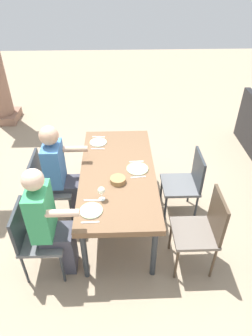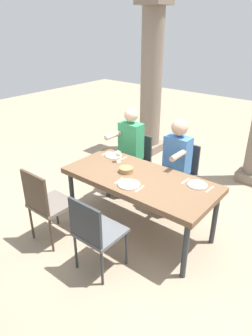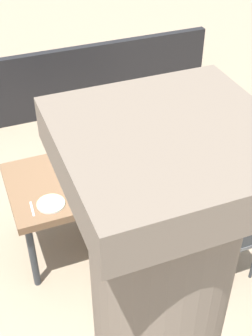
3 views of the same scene
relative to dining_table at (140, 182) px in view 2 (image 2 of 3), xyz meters
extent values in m
plane|color=gray|center=(0.00, 0.00, -0.69)|extent=(16.00, 16.00, 0.00)
cube|color=brown|center=(0.00, 0.00, 0.03)|extent=(1.85, 0.86, 0.07)
cylinder|color=#2D3338|center=(-0.84, 0.35, -0.35)|extent=(0.06, 0.06, 0.69)
cylinder|color=#2D3338|center=(0.84, 0.35, -0.35)|extent=(0.06, 0.06, 0.69)
cylinder|color=#2D3338|center=(-0.84, -0.35, -0.35)|extent=(0.06, 0.06, 0.69)
cylinder|color=#2D3338|center=(0.84, -0.35, -0.35)|extent=(0.06, 0.06, 0.69)
cube|color=#5B5E61|center=(-0.71, 0.77, -0.24)|extent=(0.44, 0.44, 0.04)
cube|color=#2D3338|center=(-0.71, 0.97, -0.04)|extent=(0.42, 0.03, 0.41)
cylinder|color=#2D3338|center=(-0.90, 0.58, -0.48)|extent=(0.03, 0.03, 0.43)
cylinder|color=#2D3338|center=(-0.52, 0.58, -0.48)|extent=(0.03, 0.03, 0.43)
cylinder|color=#2D3338|center=(-0.90, 0.96, -0.48)|extent=(0.03, 0.03, 0.43)
cylinder|color=#2D3338|center=(-0.52, 0.96, -0.48)|extent=(0.03, 0.03, 0.43)
cube|color=#6A6158|center=(-0.71, -0.77, -0.22)|extent=(0.44, 0.44, 0.04)
cube|color=#473828|center=(-0.71, -0.97, 0.02)|extent=(0.42, 0.03, 0.48)
cylinder|color=#473828|center=(-0.52, -0.58, -0.46)|extent=(0.03, 0.03, 0.46)
cylinder|color=#473828|center=(-0.90, -0.58, -0.46)|extent=(0.03, 0.03, 0.46)
cylinder|color=#473828|center=(-0.52, -0.96, -0.46)|extent=(0.03, 0.03, 0.46)
cylinder|color=#473828|center=(-0.90, -0.96, -0.46)|extent=(0.03, 0.03, 0.46)
cube|color=#5B5E61|center=(0.08, 0.77, -0.22)|extent=(0.44, 0.44, 0.04)
cube|color=#2D3338|center=(0.08, 0.97, 0.00)|extent=(0.42, 0.03, 0.44)
cylinder|color=#2D3338|center=(-0.11, 0.58, -0.47)|extent=(0.03, 0.03, 0.45)
cylinder|color=#2D3338|center=(0.27, 0.58, -0.47)|extent=(0.03, 0.03, 0.45)
cylinder|color=#2D3338|center=(-0.11, 0.96, -0.47)|extent=(0.03, 0.03, 0.45)
cylinder|color=#2D3338|center=(0.27, 0.96, -0.47)|extent=(0.03, 0.03, 0.45)
cube|color=#5B5E61|center=(0.08, -0.77, -0.24)|extent=(0.44, 0.44, 0.04)
cube|color=#2D3338|center=(0.08, -0.97, -0.02)|extent=(0.42, 0.03, 0.44)
cylinder|color=#2D3338|center=(0.27, -0.58, -0.47)|extent=(0.03, 0.03, 0.44)
cylinder|color=#2D3338|center=(-0.11, -0.58, -0.47)|extent=(0.03, 0.03, 0.44)
cylinder|color=#2D3338|center=(0.27, -0.96, -0.47)|extent=(0.03, 0.03, 0.44)
cylinder|color=#2D3338|center=(-0.11, -0.96, -0.47)|extent=(0.03, 0.03, 0.44)
cube|color=#3F3F4C|center=(-0.71, 0.53, -0.46)|extent=(0.24, 0.14, 0.46)
cube|color=#3F3F4C|center=(-0.71, 0.62, -0.18)|extent=(0.28, 0.32, 0.10)
cube|color=#389E60|center=(-0.71, 0.73, 0.14)|extent=(0.34, 0.20, 0.54)
sphere|color=beige|center=(-0.71, 0.73, 0.53)|extent=(0.20, 0.20, 0.20)
cylinder|color=beige|center=(-0.85, 0.49, 0.26)|extent=(0.07, 0.30, 0.07)
cube|color=#3F3F4C|center=(0.08, 0.54, -0.46)|extent=(0.24, 0.14, 0.46)
cube|color=#3F3F4C|center=(0.08, 0.63, -0.18)|extent=(0.28, 0.32, 0.10)
cube|color=#3F72B2|center=(0.08, 0.74, 0.12)|extent=(0.34, 0.20, 0.51)
sphere|color=tan|center=(0.08, 0.74, 0.51)|extent=(0.21, 0.21, 0.21)
cylinder|color=tan|center=(0.22, 0.50, 0.24)|extent=(0.07, 0.30, 0.07)
cube|color=gray|center=(-1.45, 2.29, -0.61)|extent=(0.53, 0.53, 0.16)
cylinder|color=gray|center=(-1.45, 2.29, 0.72)|extent=(0.41, 0.41, 2.51)
cube|color=gray|center=(-1.45, 2.29, 2.02)|extent=(0.51, 0.51, 0.10)
cylinder|color=white|center=(-0.64, 0.27, 0.07)|extent=(0.23, 0.23, 0.01)
torus|color=#A4C786|center=(-0.64, 0.27, 0.08)|extent=(0.23, 0.23, 0.01)
cylinder|color=white|center=(-0.48, 0.17, 0.07)|extent=(0.06, 0.06, 0.00)
cylinder|color=white|center=(-0.48, 0.17, 0.11)|extent=(0.01, 0.01, 0.08)
sphere|color=#F2EFCC|center=(-0.48, 0.17, 0.18)|extent=(0.08, 0.08, 0.08)
cube|color=silver|center=(-0.79, 0.27, 0.07)|extent=(0.02, 0.17, 0.01)
cube|color=silver|center=(-0.49, 0.27, 0.07)|extent=(0.03, 0.17, 0.01)
cylinder|color=silver|center=(0.02, -0.23, 0.07)|extent=(0.26, 0.26, 0.01)
torus|color=#A0BE77|center=(0.02, -0.23, 0.08)|extent=(0.26, 0.26, 0.01)
cube|color=silver|center=(-0.13, -0.23, 0.07)|extent=(0.03, 0.17, 0.01)
cube|color=silver|center=(0.17, -0.23, 0.07)|extent=(0.03, 0.17, 0.01)
cylinder|color=white|center=(0.62, 0.25, 0.07)|extent=(0.23, 0.23, 0.01)
torus|color=#A9CD91|center=(0.62, 0.25, 0.08)|extent=(0.23, 0.23, 0.01)
cube|color=silver|center=(0.47, 0.25, 0.07)|extent=(0.02, 0.17, 0.01)
cube|color=silver|center=(0.77, 0.25, 0.07)|extent=(0.02, 0.17, 0.01)
cylinder|color=#9E7547|center=(-0.21, 0.00, 0.10)|extent=(0.17, 0.17, 0.06)
camera|label=1|loc=(-2.71, 0.00, 2.12)|focal=31.45mm
camera|label=2|loc=(1.86, -2.54, 1.72)|focal=32.14mm
camera|label=3|loc=(1.04, 2.96, 2.53)|focal=49.09mm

